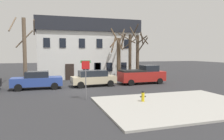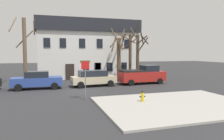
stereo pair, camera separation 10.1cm
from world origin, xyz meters
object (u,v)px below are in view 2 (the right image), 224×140
bicycle_leaning (28,82)px  pickup_truck_red (142,75)px  street_sign_pole (85,72)px  tree_bare_end (138,55)px  fire_hydrant (142,96)px  building_main (87,49)px  car_blue_sedan (37,80)px  car_beige_wagon (93,78)px  tree_bare_far (129,53)px  tree_bare_near (25,49)px  tree_bare_mid (118,56)px

bicycle_leaning → pickup_truck_red: bearing=-12.9°
street_sign_pole → bicycle_leaning: 10.45m
tree_bare_end → fire_hydrant: size_ratio=8.98×
building_main → car_blue_sedan: 12.16m
building_main → bicycle_leaning: 10.83m
car_beige_wagon → pickup_truck_red: pickup_truck_red is taller
building_main → pickup_truck_red: (4.66, -9.41, -3.13)m
tree_bare_end → fire_hydrant: tree_bare_end is taller
building_main → tree_bare_far: building_main is taller
tree_bare_near → pickup_truck_red: 13.51m
building_main → car_beige_wagon: building_main is taller
tree_bare_near → car_blue_sedan: size_ratio=1.61×
tree_bare_end → car_blue_sedan: (-12.05, -2.96, -2.44)m
tree_bare_near → tree_bare_end: bearing=-3.1°
fire_hydrant → car_beige_wagon: bearing=101.5°
car_blue_sedan → street_sign_pole: 7.22m
tree_bare_mid → tree_bare_end: (2.29, -1.11, 0.19)m
tree_bare_far → pickup_truck_red: bearing=-87.1°
street_sign_pole → bicycle_leaning: (-4.77, 9.14, -1.69)m
tree_bare_mid → tree_bare_end: tree_bare_end is taller
tree_bare_end → street_sign_pole: 12.36m
pickup_truck_red → bicycle_leaning: pickup_truck_red is taller
tree_bare_near → pickup_truck_red: (12.72, -3.47, -2.95)m
tree_bare_mid → pickup_truck_red: bearing=-67.8°
tree_bare_far → building_main: bearing=127.2°
car_blue_sedan → fire_hydrant: car_blue_sedan is taller
tree_bare_far → car_blue_sedan: bearing=-161.5°
tree_bare_mid → tree_bare_far: bearing=-13.9°
building_main → bicycle_leaning: size_ratio=8.60×
tree_bare_mid → car_beige_wagon: 6.20m
tree_bare_end → fire_hydrant: 12.58m
building_main → fire_hydrant: bearing=-87.9°
building_main → tree_bare_end: building_main is taller
building_main → tree_bare_mid: 6.44m
car_beige_wagon → pickup_truck_red: 5.72m
building_main → street_sign_pole: bearing=-100.7°
street_sign_pole → building_main: bearing=79.3°
car_beige_wagon → pickup_truck_red: bearing=1.7°
building_main → pickup_truck_red: building_main is taller
tree_bare_near → car_blue_sedan: bearing=-69.4°
tree_bare_far → bicycle_leaning: size_ratio=4.39×
building_main → tree_bare_end: bearing=-51.1°
tree_bare_far → street_sign_pole: bearing=-127.2°
building_main → car_beige_wagon: size_ratio=3.01×
building_main → tree_bare_end: size_ratio=2.10×
car_blue_sedan → street_sign_pole: bearing=-58.6°
tree_bare_near → car_beige_wagon: size_ratio=1.61×
car_blue_sedan → tree_bare_mid: bearing=22.6°
tree_bare_mid → car_blue_sedan: (-9.76, -4.07, -2.25)m
pickup_truck_red → tree_bare_mid: bearing=112.2°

